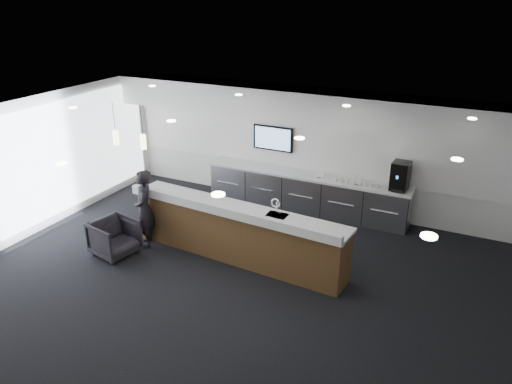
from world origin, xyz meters
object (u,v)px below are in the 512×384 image
at_px(service_counter, 237,232).
at_px(armchair, 114,238).
at_px(lounge_guest, 144,209).
at_px(coffee_machine, 400,176).

bearing_deg(service_counter, armchair, -153.28).
xyz_separation_m(armchair, lounge_guest, (0.32, 0.62, 0.46)).
bearing_deg(coffee_machine, service_counter, -129.97).
xyz_separation_m(service_counter, armchair, (-2.33, -0.97, -0.20)).
relative_size(armchair, lounge_guest, 0.50).
height_order(service_counter, coffee_machine, coffee_machine).
height_order(armchair, lounge_guest, lounge_guest).
distance_m(service_counter, lounge_guest, 2.05).
bearing_deg(lounge_guest, service_counter, 65.90).
relative_size(service_counter, coffee_machine, 7.35).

